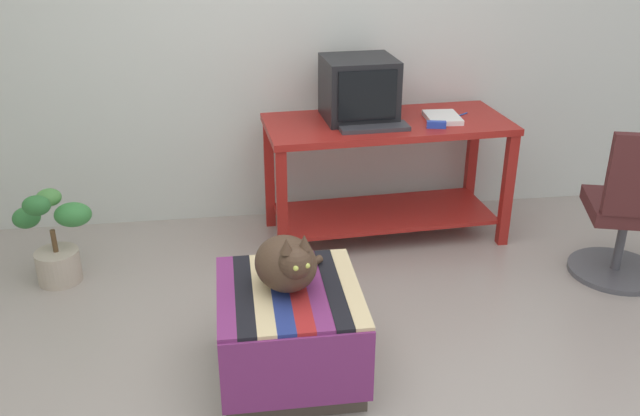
# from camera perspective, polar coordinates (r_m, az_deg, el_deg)

# --- Properties ---
(ground_plane) EXTENTS (14.00, 14.00, 0.00)m
(ground_plane) POSITION_cam_1_polar(r_m,az_deg,el_deg) (2.99, 1.90, -16.52)
(ground_plane) COLOR #9E9389
(back_wall) EXTENTS (8.00, 0.10, 2.60)m
(back_wall) POSITION_cam_1_polar(r_m,az_deg,el_deg) (4.34, -2.63, 15.69)
(back_wall) COLOR silver
(back_wall) RESTS_ON ground_plane
(desk) EXTENTS (1.48, 0.71, 0.75)m
(desk) POSITION_cam_1_polar(r_m,az_deg,el_deg) (4.20, 5.51, 4.13)
(desk) COLOR maroon
(desk) RESTS_ON ground_plane
(tv_monitor) EXTENTS (0.43, 0.42, 0.36)m
(tv_monitor) POSITION_cam_1_polar(r_m,az_deg,el_deg) (4.10, 3.25, 9.82)
(tv_monitor) COLOR black
(tv_monitor) RESTS_ON desk
(keyboard) EXTENTS (0.41, 0.17, 0.02)m
(keyboard) POSITION_cam_1_polar(r_m,az_deg,el_deg) (3.95, 4.50, 6.71)
(keyboard) COLOR #333338
(keyboard) RESTS_ON desk
(book) EXTENTS (0.21, 0.26, 0.03)m
(book) POSITION_cam_1_polar(r_m,az_deg,el_deg) (4.18, 10.15, 7.42)
(book) COLOR white
(book) RESTS_ON desk
(ottoman_with_blanket) EXTENTS (0.61, 0.67, 0.44)m
(ottoman_with_blanket) POSITION_cam_1_polar(r_m,az_deg,el_deg) (3.06, -2.52, -10.29)
(ottoman_with_blanket) COLOR #4C4238
(ottoman_with_blanket) RESTS_ON ground_plane
(cat) EXTENTS (0.35, 0.39, 0.29)m
(cat) POSITION_cam_1_polar(r_m,az_deg,el_deg) (2.89, -2.72, -4.59)
(cat) COLOR #473323
(cat) RESTS_ON ottoman_with_blanket
(potted_plant) EXTENTS (0.42, 0.30, 0.56)m
(potted_plant) POSITION_cam_1_polar(r_m,az_deg,el_deg) (4.02, -21.19, -2.48)
(potted_plant) COLOR #B7A893
(potted_plant) RESTS_ON ground_plane
(office_chair) EXTENTS (0.52, 0.53, 0.89)m
(office_chair) POSITION_cam_1_polar(r_m,az_deg,el_deg) (4.07, 24.35, -0.60)
(office_chair) COLOR #4C4C51
(office_chair) RESTS_ON ground_plane
(stapler) EXTENTS (0.12, 0.06, 0.04)m
(stapler) POSITION_cam_1_polar(r_m,az_deg,el_deg) (4.02, 9.66, 6.85)
(stapler) COLOR #2342B7
(stapler) RESTS_ON desk
(pen) EXTENTS (0.12, 0.09, 0.01)m
(pen) POSITION_cam_1_polar(r_m,az_deg,el_deg) (4.28, 11.60, 7.58)
(pen) COLOR #2351B2
(pen) RESTS_ON desk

